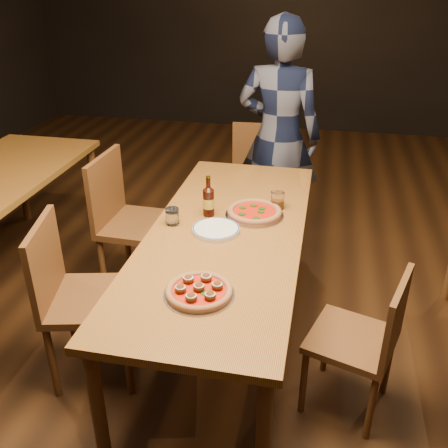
% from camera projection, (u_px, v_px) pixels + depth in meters
% --- Properties ---
extents(ground, '(9.00, 9.00, 0.00)m').
position_uv_depth(ground, '(226.00, 342.00, 2.97)').
color(ground, black).
extents(room_shell, '(9.00, 9.00, 9.00)m').
position_uv_depth(room_shell, '(226.00, 2.00, 2.11)').
color(room_shell, black).
rests_on(room_shell, ground).
extents(table_main, '(0.80, 2.00, 0.75)m').
position_uv_depth(table_main, '(226.00, 243.00, 2.65)').
color(table_main, maroon).
rests_on(table_main, ground).
extents(chair_main_nw, '(0.53, 0.53, 0.95)m').
position_uv_depth(chair_main_nw, '(92.00, 298.00, 2.56)').
color(chair_main_nw, '#563016').
rests_on(chair_main_nw, ground).
extents(chair_main_sw, '(0.48, 0.48, 0.99)m').
position_uv_depth(chair_main_sw, '(140.00, 224.00, 3.25)').
color(chair_main_sw, '#563016').
rests_on(chair_main_sw, ground).
extents(chair_main_e, '(0.48, 0.48, 0.82)m').
position_uv_depth(chair_main_e, '(352.00, 338.00, 2.38)').
color(chair_main_e, '#563016').
rests_on(chair_main_e, ground).
extents(chair_end, '(0.49, 0.49, 0.97)m').
position_uv_depth(chair_end, '(259.00, 188.00, 3.79)').
color(chair_end, '#563016').
rests_on(chair_end, ground).
extents(pizza_meatball, '(0.30, 0.30, 0.06)m').
position_uv_depth(pizza_meatball, '(199.00, 291.00, 2.11)').
color(pizza_meatball, '#B7B7BF').
rests_on(pizza_meatball, table_main).
extents(pizza_margherita, '(0.33, 0.33, 0.04)m').
position_uv_depth(pizza_margherita, '(254.00, 212.00, 2.78)').
color(pizza_margherita, '#B7B7BF').
rests_on(pizza_margherita, table_main).
extents(plate_stack, '(0.25, 0.25, 0.02)m').
position_uv_depth(plate_stack, '(216.00, 230.00, 2.61)').
color(plate_stack, white).
rests_on(plate_stack, table_main).
extents(beer_bottle, '(0.06, 0.06, 0.23)m').
position_uv_depth(beer_bottle, '(209.00, 202.00, 2.75)').
color(beer_bottle, black).
rests_on(beer_bottle, table_main).
extents(water_glass, '(0.07, 0.07, 0.09)m').
position_uv_depth(water_glass, '(172.00, 216.00, 2.68)').
color(water_glass, white).
rests_on(water_glass, table_main).
extents(amber_glass, '(0.08, 0.08, 0.10)m').
position_uv_depth(amber_glass, '(277.00, 200.00, 2.85)').
color(amber_glass, '#954910').
rests_on(amber_glass, table_main).
extents(diner, '(0.68, 0.49, 1.72)m').
position_uv_depth(diner, '(279.00, 137.00, 3.69)').
color(diner, black).
rests_on(diner, ground).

